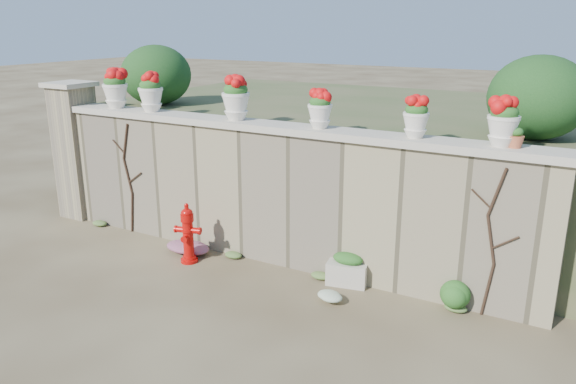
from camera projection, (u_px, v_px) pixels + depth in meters
The scene contains 21 objects.
ground at pixel (199, 307), 7.19m from camera, with size 80.00×80.00×0.00m, color #483724.
stone_wall at pixel (270, 196), 8.40m from camera, with size 8.00×0.40×2.00m, color gray.
wall_cap at pixel (270, 127), 8.10m from camera, with size 8.10×0.52×0.10m, color beige.
gate_pillar at pixel (77, 150), 10.28m from camera, with size 0.72×0.72×2.48m.
raised_fill at pixel (354, 154), 11.07m from camera, with size 9.00×6.00×2.00m, color #384C23.
back_shrub_left at pixel (156, 75), 10.45m from camera, with size 1.30×1.30×1.10m, color #143814.
back_shrub_right at pixel (538, 98), 7.35m from camera, with size 1.30×1.30×1.10m, color #143814.
vine_left at pixel (129, 177), 9.48m from camera, with size 0.60×0.04×1.91m.
vine_right at pixel (492, 241), 6.70m from camera, with size 0.60×0.04×1.91m.
fire_hydrant at pixel (188, 233), 8.41m from camera, with size 0.40×0.29×0.93m.
planter_box at pixel (347, 270), 7.77m from camera, with size 0.60×0.42×0.46m.
green_shrub at pixel (447, 293), 7.00m from camera, with size 0.53×0.48×0.51m, color #1E5119.
magenta_clump at pixel (185, 246), 8.87m from camera, with size 0.83×0.55×0.22m, color #BC2591.
white_flowers at pixel (324, 295), 7.29m from camera, with size 0.57×0.45×0.20m, color white.
urn_pot_0 at pixel (115, 89), 9.41m from camera, with size 0.42×0.42×0.65m.
urn_pot_1 at pixel (151, 93), 9.05m from camera, with size 0.40×0.40×0.62m.
urn_pot_2 at pixel (236, 98), 8.26m from camera, with size 0.41×0.41×0.65m.
urn_pot_3 at pixel (320, 109), 7.63m from camera, with size 0.34×0.34×0.53m.
urn_pot_4 at pixel (416, 118), 7.00m from camera, with size 0.33×0.33×0.51m.
urn_pot_5 at pixel (503, 122), 6.51m from camera, with size 0.37×0.37×0.58m.
terracotta_pot at pixel (515, 139), 6.49m from camera, with size 0.19×0.19×0.23m.
Camera 1 is at (4.17, -5.06, 3.50)m, focal length 35.00 mm.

